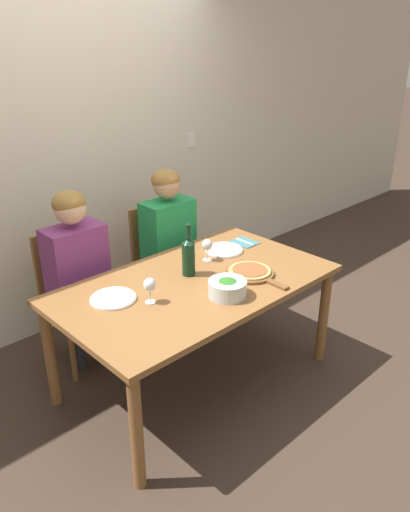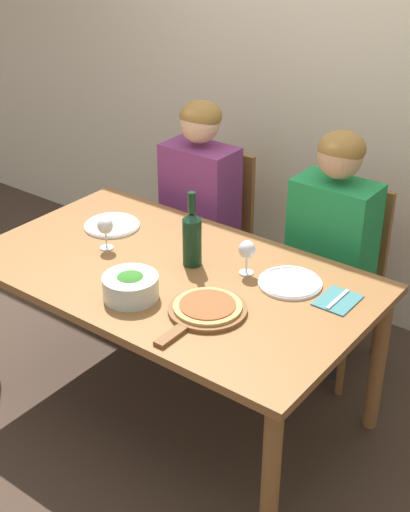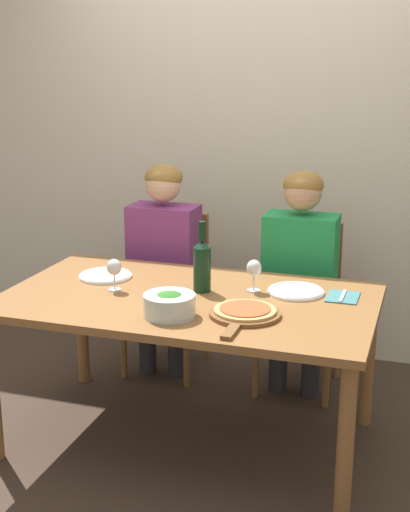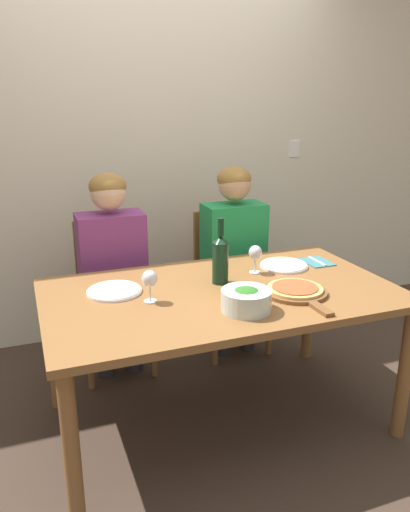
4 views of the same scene
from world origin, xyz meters
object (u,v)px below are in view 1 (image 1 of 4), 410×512
Objects in this scene: broccoli_bowl at (227,288)px; dinner_plate_left at (113,298)px; person_man at (170,234)px; wine_bottle at (189,255)px; wine_glass_right at (207,246)px; chair_left at (73,292)px; chair_right at (161,260)px; dinner_plate_right at (224,250)px; fork_on_napkin at (245,242)px; pizza_on_board at (251,272)px; wine_glass_left at (150,286)px; person_woman at (78,264)px.

broccoli_bowl is 0.85× the size of dinner_plate_left.
person_man is 0.70m from wine_bottle.
broccoli_bowl is at bearing -120.54° from wine_glass_right.
wine_glass_right is (-0.12, -0.52, 0.10)m from person_man.
dinner_plate_left is at bearing -147.97° from person_man.
chair_left reaches higher than dinner_plate_left.
person_man reaches higher than chair_right.
person_man is 3.66× the size of wine_bottle.
person_man reaches higher than wine_glass_right.
chair_left is 3.47× the size of dinner_plate_right.
fork_on_napkin is (0.29, -0.49, -0.00)m from person_man.
person_man is at bearing 120.82° from fork_on_napkin.
fork_on_napkin is (0.66, 0.47, -0.05)m from broccoli_bowl.
dinner_plate_right is at bearing 3.05° from dinner_plate_left.
broccoli_bowl is (-0.37, -0.95, 0.04)m from person_man.
wine_bottle is 0.75× the size of pizza_on_board.
pizza_on_board is 2.94× the size of wine_glass_left.
wine_glass_left is at bearing 146.63° from broccoli_bowl.
person_woman is 0.74m from wine_bottle.
fork_on_napkin is (1.06, -0.49, -0.00)m from person_woman.
pizza_on_board is (0.70, -0.86, 0.01)m from person_woman.
fork_on_napkin is at bearing 9.66° from wine_bottle.
wine_glass_left reaches higher than broccoli_bowl.
wine_glass_right is (0.23, 0.07, -0.02)m from wine_bottle.
broccoli_bowl is (0.40, -0.95, 0.04)m from person_woman.
wine_glass_left is at bearing -163.38° from wine_bottle.
fork_on_napkin is at bearing -29.37° from chair_left.
dinner_plate_right is (0.42, 0.10, -0.12)m from wine_bottle.
chair_right is 1.16m from wine_glass_left.
wine_glass_left is 1.00× the size of wine_glass_right.
wine_bottle is (0.43, -0.71, 0.37)m from chair_left.
chair_right is 1.01m from pizza_on_board.
chair_left is at bearing 121.23° from wine_bottle.
wine_bottle is 0.37m from broccoli_bowl.
broccoli_bowl reaches higher than pizza_on_board.
person_man reaches higher than wine_bottle.
person_man is 4.66× the size of dinner_plate_left.
wine_bottle reaches higher than chair_left.
broccoli_bowl is at bearing -109.16° from chair_right.
person_man is at bearing 44.12° from wine_glass_left.
person_man reaches higher than wine_glass_left.
wine_bottle reaches higher than chair_right.
person_woman is at bearing -90.00° from chair_left.
fork_on_napkin is (1.03, 0.22, -0.10)m from wine_glass_left.
chair_right is 0.71m from fork_on_napkin.
person_man is 1.03m from wine_glass_left.
chair_left reaches higher than pizza_on_board.
chair_left is at bearing 92.62° from wine_glass_left.
pizza_on_board is 0.69m from wine_glass_left.
dinner_plate_right is at bearing -30.06° from person_woman.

